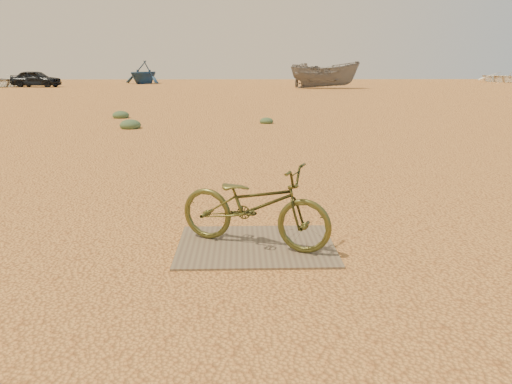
{
  "coord_description": "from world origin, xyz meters",
  "views": [
    {
      "loc": [
        -0.33,
        -5.66,
        1.91
      ],
      "look_at": [
        -0.18,
        -0.59,
        0.61
      ],
      "focal_mm": 35.0,
      "sensor_mm": 36.0,
      "label": 1
    }
  ],
  "objects_px": {
    "car": "(36,79)",
    "boat_far_left": "(143,72)",
    "boat_mid_right": "(325,75)",
    "boat_far_right": "(505,77)",
    "bicycle": "(254,205)",
    "boat_near_left": "(1,80)",
    "plywood_board": "(256,246)"
  },
  "relations": [
    {
      "from": "car",
      "to": "boat_far_left",
      "type": "xyz_separation_m",
      "value": [
        7.8,
        7.1,
        0.43
      ]
    },
    {
      "from": "boat_near_left",
      "to": "boat_mid_right",
      "type": "bearing_deg",
      "value": -9.47
    },
    {
      "from": "boat_mid_right",
      "to": "boat_far_right",
      "type": "xyz_separation_m",
      "value": [
        21.44,
        12.85,
        -0.49
      ]
    },
    {
      "from": "plywood_board",
      "to": "boat_mid_right",
      "type": "height_order",
      "value": "boat_mid_right"
    },
    {
      "from": "boat_far_right",
      "to": "boat_far_left",
      "type": "bearing_deg",
      "value": 171.63
    },
    {
      "from": "boat_far_left",
      "to": "plywood_board",
      "type": "bearing_deg",
      "value": -54.61
    },
    {
      "from": "plywood_board",
      "to": "bicycle",
      "type": "xyz_separation_m",
      "value": [
        -0.02,
        -0.0,
        0.46
      ]
    },
    {
      "from": "plywood_board",
      "to": "boat_far_left",
      "type": "distance_m",
      "value": 47.16
    },
    {
      "from": "boat_far_right",
      "to": "plywood_board",
      "type": "bearing_deg",
      "value": -132.14
    },
    {
      "from": "plywood_board",
      "to": "boat_near_left",
      "type": "relative_size",
      "value": 0.33
    },
    {
      "from": "boat_mid_right",
      "to": "plywood_board",
      "type": "bearing_deg",
      "value": 177.31
    },
    {
      "from": "car",
      "to": "bicycle",
      "type": "bearing_deg",
      "value": -148.75
    },
    {
      "from": "bicycle",
      "to": "boat_mid_right",
      "type": "distance_m",
      "value": 36.41
    },
    {
      "from": "boat_near_left",
      "to": "boat_mid_right",
      "type": "distance_m",
      "value": 27.73
    },
    {
      "from": "bicycle",
      "to": "boat_far_right",
      "type": "height_order",
      "value": "boat_far_right"
    },
    {
      "from": "bicycle",
      "to": "boat_near_left",
      "type": "relative_size",
      "value": 0.33
    },
    {
      "from": "bicycle",
      "to": "boat_far_left",
      "type": "relative_size",
      "value": 0.4
    },
    {
      "from": "plywood_board",
      "to": "bicycle",
      "type": "bearing_deg",
      "value": -170.91
    },
    {
      "from": "bicycle",
      "to": "car",
      "type": "distance_m",
      "value": 42.81
    },
    {
      "from": "boat_far_left",
      "to": "boat_mid_right",
      "type": "relative_size",
      "value": 0.78
    },
    {
      "from": "car",
      "to": "boat_far_right",
      "type": "xyz_separation_m",
      "value": [
        45.65,
        9.63,
        -0.13
      ]
    },
    {
      "from": "car",
      "to": "boat_far_left",
      "type": "relative_size",
      "value": 0.95
    },
    {
      "from": "boat_far_left",
      "to": "car",
      "type": "bearing_deg",
      "value": -114.34
    },
    {
      "from": "car",
      "to": "boat_near_left",
      "type": "bearing_deg",
      "value": 87.47
    },
    {
      "from": "boat_far_left",
      "to": "bicycle",
      "type": "bearing_deg",
      "value": -54.63
    },
    {
      "from": "car",
      "to": "boat_far_left",
      "type": "height_order",
      "value": "boat_far_left"
    },
    {
      "from": "boat_near_left",
      "to": "boat_far_left",
      "type": "distance_m",
      "value": 12.87
    },
    {
      "from": "bicycle",
      "to": "boat_far_right",
      "type": "bearing_deg",
      "value": -5.63
    },
    {
      "from": "bicycle",
      "to": "boat_mid_right",
      "type": "height_order",
      "value": "boat_mid_right"
    },
    {
      "from": "boat_near_left",
      "to": "boat_far_right",
      "type": "bearing_deg",
      "value": 8.86
    },
    {
      "from": "boat_far_left",
      "to": "boat_far_right",
      "type": "height_order",
      "value": "boat_far_left"
    },
    {
      "from": "bicycle",
      "to": "car",
      "type": "xyz_separation_m",
      "value": [
        -17.61,
        39.02,
        0.23
      ]
    }
  ]
}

